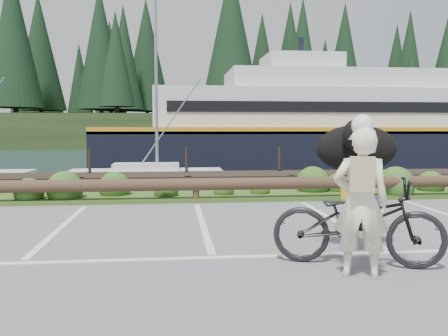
% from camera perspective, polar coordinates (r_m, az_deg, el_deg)
% --- Properties ---
extents(ground, '(72.00, 72.00, 0.00)m').
position_cam_1_polar(ground, '(7.17, -1.61, -9.90)').
color(ground, '#5D5D60').
extents(harbor_backdrop, '(170.00, 160.00, 30.00)m').
position_cam_1_polar(harbor_backdrop, '(85.46, -5.48, 3.56)').
color(harbor_backdrop, '#182A3B').
rests_on(harbor_backdrop, ground).
extents(vegetation_strip, '(34.00, 1.60, 0.10)m').
position_cam_1_polar(vegetation_strip, '(12.35, -3.54, -3.44)').
color(vegetation_strip, '#3D5B21').
rests_on(vegetation_strip, ground).
extents(log_rail, '(32.00, 0.30, 0.60)m').
position_cam_1_polar(log_rail, '(11.67, -3.38, -4.17)').
color(log_rail, '#443021').
rests_on(log_rail, ground).
extents(bicycle, '(2.37, 1.46, 1.17)m').
position_cam_1_polar(bicycle, '(6.55, 15.79, -6.22)').
color(bicycle, black).
rests_on(bicycle, ground).
extents(cyclist, '(0.77, 0.63, 1.83)m').
position_cam_1_polar(cyclist, '(5.99, 16.12, -4.06)').
color(cyclist, white).
rests_on(cyclist, ground).
extents(dog, '(0.95, 1.33, 0.70)m').
position_cam_1_polar(dog, '(7.16, 15.65, 2.25)').
color(dog, black).
rests_on(dog, bicycle).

